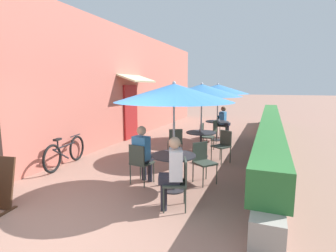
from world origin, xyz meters
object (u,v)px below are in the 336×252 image
seated_patron_near_left (143,152)px  seated_patron_near_right (172,170)px  cafe_chair_mid_left (205,135)px  coffee_cup_mid (201,130)px  cafe_chair_near_left (140,161)px  cafe_chair_far_left (221,124)px  cafe_chair_far_right (212,130)px  cafe_chair_near_right (179,179)px  patio_table_near (174,163)px  patio_umbrella_mid (202,90)px  patio_umbrella_near (174,93)px  bicycle_leaning (65,152)px  coffee_cup_far (219,120)px  coffee_cup_near (174,152)px  patio_umbrella_far (218,89)px  patio_table_mid (201,138)px  cafe_chair_mid_right (175,141)px  seated_patron_far_left (224,120)px  cafe_chair_near_back (203,159)px  patio_table_far (217,126)px  cafe_chair_mid_back (223,144)px

seated_patron_near_left → seated_patron_near_right: 1.35m
cafe_chair_mid_left → coffee_cup_mid: bearing=3.5°
cafe_chair_near_left → cafe_chair_far_left: bearing=92.5°
cafe_chair_far_right → cafe_chair_near_right: bearing=-167.1°
patio_table_near → patio_umbrella_mid: (-0.13, 2.67, 1.39)m
patio_umbrella_near → seated_patron_near_left: (-0.76, 0.16, -1.26)m
cafe_chair_far_left → bicycle_leaning: 6.28m
cafe_chair_mid_left → coffee_cup_mid: size_ratio=9.67×
coffee_cup_far → bicycle_leaning: size_ratio=0.05×
cafe_chair_far_left → cafe_chair_mid_left: bearing=5.5°
coffee_cup_near → patio_umbrella_far: size_ratio=0.04×
patio_table_near → cafe_chair_far_right: size_ratio=1.01×
patio_table_mid → cafe_chair_mid_right: bearing=-145.6°
seated_patron_near_right → seated_patron_far_left: 6.68m
seated_patron_far_left → coffee_cup_far: 0.74m
cafe_chair_far_left → patio_table_near: bearing=8.3°
seated_patron_far_left → cafe_chair_near_back: bearing=11.9°
seated_patron_near_left → cafe_chair_far_left: 5.83m
patio_table_far → bicycle_leaning: 5.60m
cafe_chair_far_right → cafe_chair_far_left: bearing=5.6°
cafe_chair_mid_left → patio_table_mid: bearing=5.6°
cafe_chair_mid_back → patio_umbrella_mid: bearing=5.6°
patio_table_mid → cafe_chair_far_left: size_ratio=1.01×
cafe_chair_near_back → patio_table_mid: (-0.56, 2.02, 0.04)m
patio_umbrella_far → cafe_chair_far_right: 1.63m
seated_patron_near_right → cafe_chair_mid_left: size_ratio=1.44×
seated_patron_near_left → coffee_cup_far: size_ratio=13.89×
cafe_chair_far_left → cafe_chair_near_left: bearing=0.8°
cafe_chair_near_right → patio_umbrella_mid: 3.69m
cafe_chair_near_right → patio_table_mid: bearing=-12.9°
seated_patron_near_left → patio_table_far: (0.63, 5.01, -0.13)m
coffee_cup_far → cafe_chair_near_left: bearing=-97.9°
cafe_chair_mid_right → cafe_chair_near_right: bearing=-97.8°
coffee_cup_mid → bicycle_leaning: bearing=-143.1°
patio_table_far → cafe_chair_far_left: size_ratio=1.01×
cafe_chair_near_right → patio_table_far: (-0.48, 5.87, 0.04)m
seated_patron_near_right → patio_table_far: (-0.37, 5.91, -0.13)m
cafe_chair_near_back → coffee_cup_far: (-0.50, 4.56, 0.26)m
patio_table_far → cafe_chair_near_right: bearing=-85.4°
patio_table_near → patio_table_mid: (-0.13, 2.67, 0.00)m
patio_umbrella_mid → seated_patron_near_right: bearing=-83.8°
patio_table_mid → cafe_chair_mid_left: size_ratio=1.01×
cafe_chair_near_left → patio_table_far: cafe_chair_near_left is taller
patio_umbrella_mid → cafe_chair_far_left: patio_umbrella_mid is taller
patio_table_near → cafe_chair_near_right: size_ratio=1.01×
cafe_chair_near_back → seated_patron_far_left: size_ratio=0.70×
cafe_chair_mid_left → coffee_cup_mid: (0.03, -0.70, 0.26)m
cafe_chair_mid_left → cafe_chair_far_left: size_ratio=1.00×
cafe_chair_near_right → cafe_chair_near_back: same height
cafe_chair_mid_right → cafe_chair_far_right: same height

